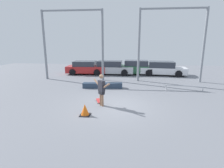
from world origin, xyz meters
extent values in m
plane|color=slate|center=(0.00, 0.00, 0.00)|extent=(36.00, 36.00, 0.00)
cylinder|color=#8C664C|center=(-0.65, -0.02, 0.39)|extent=(0.12, 0.12, 0.78)
cylinder|color=#8C664C|center=(-0.53, -0.14, 0.39)|extent=(0.12, 0.12, 0.78)
cube|color=black|center=(-0.59, -0.08, 0.71)|extent=(0.36, 0.37, 0.17)
cube|color=#26262D|center=(-0.59, -0.08, 1.06)|extent=(0.41, 0.42, 0.56)
sphere|color=#8C664C|center=(-0.59, -0.08, 1.55)|extent=(0.22, 0.22, 0.22)
cylinder|color=#8C664C|center=(-0.90, 0.26, 1.17)|extent=(0.40, 0.43, 0.34)
cylinder|color=#8C664C|center=(-0.28, -0.42, 1.17)|extent=(0.40, 0.43, 0.34)
cube|color=red|center=(-0.85, 0.51, 0.07)|extent=(0.44, 0.80, 0.01)
cylinder|color=silver|center=(-0.67, 0.29, 0.03)|extent=(0.05, 0.06, 0.05)
cylinder|color=silver|center=(-0.87, 0.23, 0.03)|extent=(0.05, 0.06, 0.05)
cylinder|color=silver|center=(-0.83, 0.80, 0.03)|extent=(0.05, 0.06, 0.05)
cylinder|color=silver|center=(-1.04, 0.73, 0.03)|extent=(0.05, 0.06, 0.05)
cube|color=#28384C|center=(-1.12, 3.59, 0.19)|extent=(2.88, 0.73, 0.37)
cylinder|color=#B7BABF|center=(4.56, 3.41, 0.34)|extent=(2.84, 0.44, 0.06)
cylinder|color=#B7BABF|center=(3.40, 3.56, 0.17)|extent=(0.07, 0.07, 0.34)
cylinder|color=#B7BABF|center=(5.72, 3.25, 0.17)|extent=(0.07, 0.07, 0.34)
cylinder|color=gray|center=(-6.68, 6.40, 2.96)|extent=(0.20, 0.20, 5.92)
cylinder|color=gray|center=(-1.53, 6.40, 2.96)|extent=(0.20, 0.20, 5.92)
cylinder|color=gray|center=(-4.10, 6.40, 5.84)|extent=(5.16, 0.16, 0.16)
cylinder|color=gray|center=(1.53, 6.40, 2.96)|extent=(0.20, 0.20, 5.92)
cylinder|color=gray|center=(6.68, 6.40, 2.96)|extent=(0.20, 0.20, 5.92)
cylinder|color=gray|center=(4.10, 6.40, 5.84)|extent=(5.16, 0.16, 0.16)
cube|color=red|center=(-3.73, 9.29, 0.51)|extent=(4.09, 1.93, 0.67)
cube|color=#2D333D|center=(-3.89, 9.28, 1.10)|extent=(2.27, 1.73, 0.51)
cylinder|color=black|center=(-2.50, 10.21, 0.32)|extent=(0.65, 0.24, 0.65)
cylinder|color=black|center=(-2.45, 8.44, 0.32)|extent=(0.65, 0.24, 0.65)
cylinder|color=black|center=(-5.00, 10.13, 0.32)|extent=(0.65, 0.24, 0.65)
cylinder|color=black|center=(-4.95, 8.36, 0.32)|extent=(0.65, 0.24, 0.65)
cube|color=#B7BABF|center=(-1.08, 9.34, 0.50)|extent=(4.53, 1.75, 0.65)
cube|color=#2D333D|center=(-1.26, 9.35, 1.12)|extent=(2.51, 1.58, 0.58)
cylinder|color=black|center=(0.33, 10.12, 0.33)|extent=(0.66, 0.23, 0.65)
cylinder|color=black|center=(0.30, 8.50, 0.33)|extent=(0.66, 0.23, 0.65)
cylinder|color=black|center=(-2.46, 10.18, 0.33)|extent=(0.66, 0.23, 0.65)
cylinder|color=black|center=(-2.49, 8.56, 0.33)|extent=(0.66, 0.23, 0.65)
cube|color=#28603D|center=(1.66, 9.65, 0.54)|extent=(4.34, 1.88, 0.72)
cube|color=#2D333D|center=(1.49, 9.66, 1.17)|extent=(2.42, 1.65, 0.54)
cylinder|color=black|center=(3.02, 10.41, 0.34)|extent=(0.68, 0.25, 0.68)
cylinder|color=black|center=(2.94, 8.77, 0.34)|extent=(0.68, 0.25, 0.68)
cylinder|color=black|center=(0.37, 10.53, 0.34)|extent=(0.68, 0.25, 0.68)
cylinder|color=black|center=(0.30, 8.90, 0.34)|extent=(0.68, 0.25, 0.68)
cube|color=white|center=(4.19, 9.47, 0.49)|extent=(4.64, 2.28, 0.62)
cube|color=#2D333D|center=(4.01, 9.49, 1.09)|extent=(2.62, 1.93, 0.58)
cylinder|color=black|center=(5.66, 10.23, 0.32)|extent=(0.67, 0.28, 0.65)
cylinder|color=black|center=(5.48, 8.44, 0.32)|extent=(0.67, 0.28, 0.65)
cylinder|color=black|center=(2.89, 10.51, 0.32)|extent=(0.67, 0.28, 0.65)
cylinder|color=black|center=(2.72, 8.71, 0.32)|extent=(0.67, 0.28, 0.65)
cube|color=black|center=(-1.13, -1.39, 0.01)|extent=(0.46, 0.46, 0.03)
cone|color=orange|center=(-1.13, -1.39, 0.28)|extent=(0.37, 0.37, 0.49)
camera|label=1|loc=(0.84, -8.60, 3.18)|focal=28.00mm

